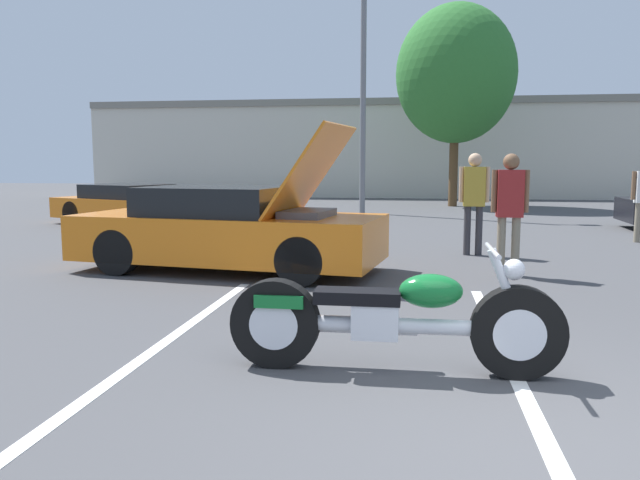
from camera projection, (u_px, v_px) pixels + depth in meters
name	position (u px, v px, depth m)	size (l,w,h in m)	color
ground_plane	(560.00, 456.00, 3.46)	(80.00, 80.00, 0.00)	#474749
parking_stripe_foreground	(162.00, 344.00, 5.58)	(0.12, 5.52, 0.01)	white
parking_stripe_middle	(508.00, 360.00, 5.13)	(0.12, 5.52, 0.01)	white
far_building	(433.00, 146.00, 29.15)	(32.00, 4.20, 4.40)	beige
light_pole	(366.00, 60.00, 19.14)	(1.21, 0.28, 8.64)	slate
tree_background	(456.00, 74.00, 22.24)	(4.27, 4.27, 7.19)	brown
motorcycle	(392.00, 320.00, 4.81)	(2.57, 0.70, 0.99)	black
show_car_hood_open	(230.00, 229.00, 9.27)	(4.71, 2.43, 2.14)	orange
parked_car_left_row	(132.00, 205.00, 16.10)	(4.57, 3.22, 1.05)	orange
spectator_near_motorcycle	(474.00, 195.00, 10.78)	(0.52, 0.23, 1.77)	#333338
spectator_by_show_car	(510.00, 203.00, 8.83)	(0.52, 0.23, 1.74)	gray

